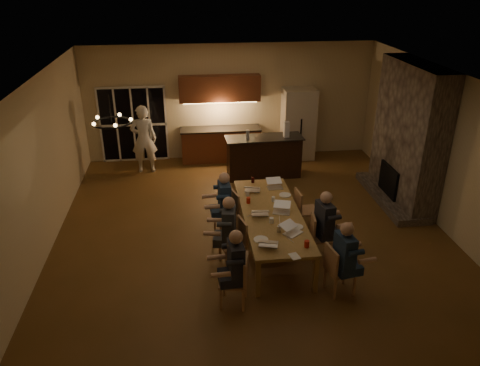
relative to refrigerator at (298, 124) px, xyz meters
name	(u,v)px	position (x,y,z in m)	size (l,w,h in m)	color
floor	(252,234)	(-1.90, -4.15, -1.00)	(9.00, 9.00, 0.00)	brown
back_wall	(230,102)	(-1.90, 0.37, 0.60)	(8.00, 0.04, 3.20)	beige
left_wall	(36,173)	(-5.92, -4.15, 0.60)	(0.04, 9.00, 3.20)	beige
right_wall	(450,154)	(2.12, -4.15, 0.60)	(0.04, 9.00, 3.20)	beige
ceiling	(254,79)	(-1.90, -4.15, 2.22)	(8.00, 9.00, 0.04)	white
french_doors	(133,125)	(-4.60, 0.32, 0.05)	(1.86, 0.08, 2.10)	black
fireplace	(409,135)	(1.80, -2.95, 0.60)	(0.58, 2.50, 3.20)	#716659
kitchenette	(220,119)	(-2.20, 0.05, 0.20)	(2.24, 0.68, 2.40)	maroon
refrigerator	(298,124)	(0.00, 0.00, 0.00)	(0.90, 0.68, 2.00)	beige
dining_table	(271,230)	(-1.61, -4.64, -0.62)	(1.10, 3.11, 0.75)	#A97A43
bar_island	(264,157)	(-1.18, -1.23, -0.46)	(1.98, 0.68, 1.08)	black
chair_left_near	(233,281)	(-2.52, -6.27, -0.55)	(0.44, 0.44, 0.89)	tan
chair_left_mid	(232,243)	(-2.42, -5.15, -0.55)	(0.44, 0.44, 0.89)	tan
chair_left_far	(226,213)	(-2.43, -4.00, -0.55)	(0.44, 0.44, 0.89)	tan
chair_right_near	(341,269)	(-0.71, -6.17, -0.55)	(0.44, 0.44, 0.89)	tan
chair_right_mid	(323,237)	(-0.71, -5.12, -0.55)	(0.44, 0.44, 0.89)	tan
chair_right_far	(307,210)	(-0.75, -4.05, -0.55)	(0.44, 0.44, 0.89)	tan
person_left_near	(236,269)	(-2.48, -6.28, -0.31)	(0.60, 0.60, 1.38)	#262831
person_right_near	(344,260)	(-0.71, -6.26, -0.31)	(0.60, 0.60, 1.38)	#1F304F
person_left_mid	(229,231)	(-2.48, -5.13, -0.31)	(0.60, 0.60, 1.38)	#35393F
person_right_mid	(324,226)	(-0.72, -5.13, -0.31)	(0.60, 0.60, 1.38)	#262831
person_left_far	(225,204)	(-2.46, -4.06, -0.31)	(0.60, 0.60, 1.38)	#1F304F
standing_person	(144,139)	(-4.27, -0.53, -0.09)	(0.67, 0.44, 1.83)	white
chandelier	(112,122)	(-4.34, -4.95, 1.75)	(0.64, 0.64, 0.03)	black
laptop_a	(269,239)	(-1.87, -5.75, -0.14)	(0.32, 0.28, 0.23)	silver
laptop_b	(293,228)	(-1.38, -5.44, -0.14)	(0.32, 0.28, 0.23)	silver
laptop_c	(260,209)	(-1.84, -4.66, -0.14)	(0.32, 0.28, 0.23)	silver
laptop_d	(282,207)	(-1.42, -4.65, -0.14)	(0.32, 0.28, 0.23)	silver
laptop_e	(253,185)	(-1.83, -3.61, -0.14)	(0.32, 0.28, 0.23)	silver
laptop_f	(275,183)	(-1.34, -3.55, -0.14)	(0.32, 0.28, 0.23)	silver
mug_front	(271,220)	(-1.68, -5.01, -0.20)	(0.08, 0.08, 0.10)	white
mug_mid	(273,199)	(-1.49, -4.16, -0.20)	(0.07, 0.07, 0.10)	white
mug_back	(248,193)	(-1.97, -3.84, -0.20)	(0.08, 0.08, 0.10)	white
redcup_near	(307,244)	(-1.24, -5.90, -0.19)	(0.09, 0.09, 0.12)	red
redcup_mid	(248,200)	(-2.00, -4.18, -0.19)	(0.08, 0.08, 0.12)	red
can_silver	(279,229)	(-1.61, -5.36, -0.19)	(0.07, 0.07, 0.12)	#B2B2B7
can_cola	(253,180)	(-1.77, -3.22, -0.19)	(0.07, 0.07, 0.12)	#3F0F0C
plate_near	(297,227)	(-1.26, -5.24, -0.24)	(0.23, 0.23, 0.02)	white
plate_left	(261,240)	(-1.97, -5.59, -0.24)	(0.26, 0.26, 0.02)	white
plate_far	(285,195)	(-1.20, -3.93, -0.24)	(0.24, 0.24, 0.02)	white
notepad	(295,256)	(-1.51, -6.15, -0.24)	(0.14, 0.20, 0.01)	white
bar_bottle	(248,135)	(-1.62, -1.32, 0.20)	(0.09, 0.09, 0.24)	#99999E
bar_blender	(286,129)	(-0.62, -1.28, 0.28)	(0.13, 0.13, 0.40)	silver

